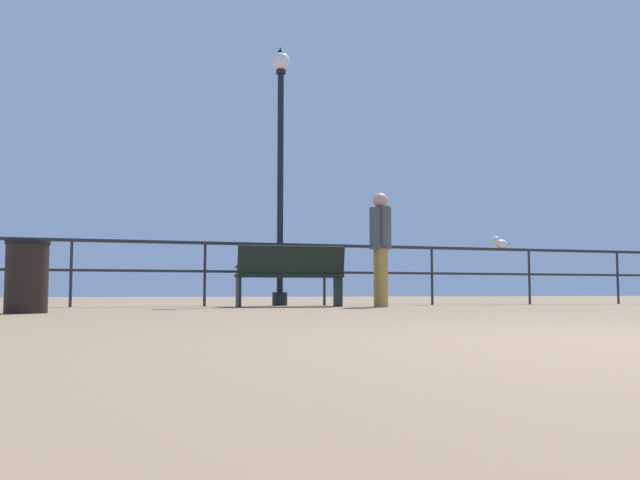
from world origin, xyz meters
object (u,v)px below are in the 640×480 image
(person_by_bench, at_px, (380,241))
(seagull_on_rail, at_px, (500,243))
(trash_bin, at_px, (27,277))
(bench_near_left, at_px, (290,272))
(lamppost_center, at_px, (280,154))

(person_by_bench, height_order, seagull_on_rail, person_by_bench)
(seagull_on_rail, bearing_deg, trash_bin, -158.59)
(person_by_bench, bearing_deg, seagull_on_rail, 24.34)
(person_by_bench, bearing_deg, bench_near_left, 156.94)
(lamppost_center, distance_m, trash_bin, 5.21)
(person_by_bench, bearing_deg, trash_bin, -160.45)
(bench_near_left, bearing_deg, person_by_bench, -23.06)
(person_by_bench, relative_size, seagull_on_rail, 3.87)
(person_by_bench, xyz_separation_m, trash_bin, (-4.73, -1.68, -0.60))
(lamppost_center, xyz_separation_m, person_by_bench, (1.19, -1.47, -1.55))
(bench_near_left, height_order, lamppost_center, lamppost_center)
(lamppost_center, xyz_separation_m, trash_bin, (-3.54, -3.15, -2.15))
(person_by_bench, relative_size, trash_bin, 2.24)
(person_by_bench, distance_m, seagull_on_rail, 3.19)
(bench_near_left, xyz_separation_m, seagull_on_rail, (4.17, 0.78, 0.60))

